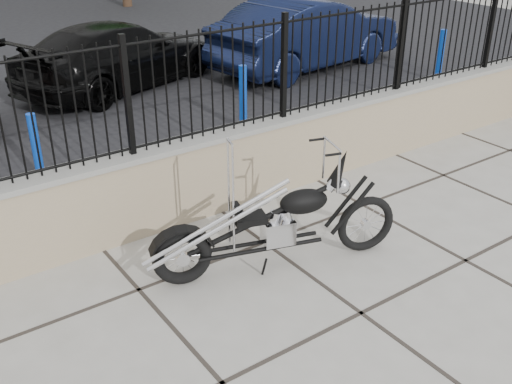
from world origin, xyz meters
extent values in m
plane|color=#99968E|center=(0.00, 0.00, 0.00)|extent=(90.00, 90.00, 0.00)
cube|color=gray|center=(0.00, 2.50, 0.48)|extent=(14.00, 0.36, 0.96)
cube|color=black|center=(0.00, 2.50, 1.56)|extent=(14.00, 0.08, 1.20)
imported|color=black|center=(1.15, 7.84, 0.63)|extent=(4.68, 3.16, 1.26)
imported|color=black|center=(5.00, 6.84, 0.74)|extent=(4.70, 2.22, 1.49)
cylinder|color=#0B2FB0|center=(-1.50, 4.43, 0.47)|extent=(0.12, 0.12, 0.95)
cylinder|color=#0D18CD|center=(1.77, 4.51, 0.52)|extent=(0.15, 0.15, 1.05)
cylinder|color=blue|center=(6.53, 4.53, 0.51)|extent=(0.15, 0.15, 1.02)
camera|label=1|loc=(-3.31, -3.01, 3.44)|focal=42.00mm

